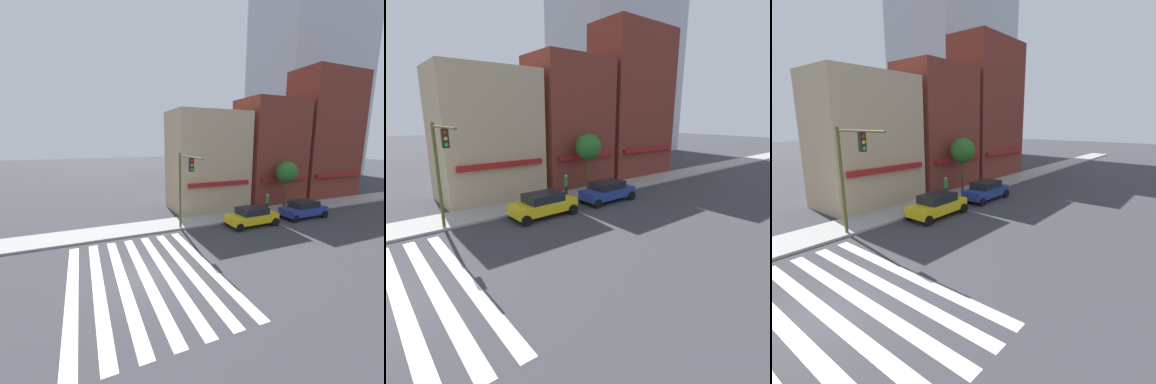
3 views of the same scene
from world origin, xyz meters
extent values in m
cube|color=silver|center=(1.18, 0.00, 0.00)|extent=(0.55, 10.80, 0.01)
cube|color=silver|center=(2.36, 0.00, 0.00)|extent=(0.55, 10.80, 0.01)
cube|color=silver|center=(3.54, 0.00, 0.00)|extent=(0.55, 10.80, 0.01)
cube|color=tan|center=(9.41, 11.50, 4.98)|extent=(7.69, 5.00, 9.96)
cube|color=maroon|center=(9.41, 8.85, 3.00)|extent=(6.54, 0.30, 0.40)
cube|color=maroon|center=(17.44, 11.50, 5.77)|extent=(7.20, 5.00, 11.55)
cube|color=maroon|center=(17.44, 8.85, 3.00)|extent=(6.12, 0.30, 0.40)
cube|color=maroon|center=(25.86, 11.50, 7.67)|extent=(8.59, 5.00, 15.34)
cube|color=maroon|center=(25.86, 8.85, 3.00)|extent=(7.30, 0.30, 0.40)
cylinder|color=#474C1E|center=(4.43, 6.40, 3.08)|extent=(0.18, 0.18, 6.15)
cylinder|color=#474C1E|center=(4.43, 4.33, 5.95)|extent=(0.12, 4.14, 0.12)
cube|color=black|center=(4.43, 4.12, 5.43)|extent=(0.32, 0.24, 0.95)
sphere|color=red|center=(4.43, 3.99, 5.72)|extent=(0.18, 0.18, 0.18)
sphere|color=#EAAD14|center=(4.43, 3.99, 5.42)|extent=(0.18, 0.18, 0.18)
sphere|color=green|center=(4.43, 3.99, 5.12)|extent=(0.18, 0.18, 0.18)
cube|color=yellow|center=(10.26, 4.70, 0.69)|extent=(4.45, 1.92, 0.70)
cube|color=black|center=(10.26, 4.70, 1.31)|extent=(2.46, 1.72, 0.55)
cylinder|color=black|center=(8.46, 5.60, 0.34)|extent=(0.68, 0.22, 0.68)
cylinder|color=black|center=(8.46, 3.80, 0.34)|extent=(0.68, 0.22, 0.68)
cylinder|color=black|center=(12.05, 5.60, 0.34)|extent=(0.68, 0.22, 0.68)
cylinder|color=black|center=(12.05, 3.80, 0.34)|extent=(0.68, 0.22, 0.68)
cube|color=navy|center=(16.05, 4.70, 0.69)|extent=(4.43, 1.89, 0.70)
cube|color=black|center=(16.05, 4.70, 1.31)|extent=(2.45, 1.70, 0.55)
cylinder|color=black|center=(14.26, 5.60, 0.34)|extent=(0.68, 0.22, 0.68)
cylinder|color=black|center=(14.26, 3.80, 0.34)|extent=(0.68, 0.22, 0.68)
cylinder|color=black|center=(17.85, 5.60, 0.34)|extent=(0.68, 0.22, 0.68)
cylinder|color=black|center=(17.85, 3.80, 0.34)|extent=(0.68, 0.22, 0.68)
cylinder|color=#23232D|center=(14.03, 7.38, 0.57)|extent=(0.26, 0.26, 0.85)
cylinder|color=#2D7A3D|center=(14.03, 7.38, 1.35)|extent=(0.32, 0.32, 0.70)
sphere|color=tan|center=(14.03, 7.38, 1.81)|extent=(0.22, 0.22, 0.22)
cylinder|color=brown|center=(16.43, 7.50, 1.67)|extent=(0.24, 0.24, 3.04)
sphere|color=#286623|center=(16.43, 7.50, 3.95)|extent=(2.17, 2.17, 2.17)
camera|label=1|loc=(-2.66, -12.44, 7.10)|focal=24.00mm
camera|label=2|loc=(0.42, -11.55, 6.54)|focal=28.00mm
camera|label=3|loc=(-4.03, -9.18, 6.41)|focal=28.00mm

